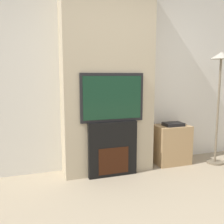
# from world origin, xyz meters

# --- Properties ---
(wall_back) EXTENTS (6.00, 0.06, 2.70)m
(wall_back) POSITION_xyz_m (0.00, 2.03, 1.35)
(wall_back) COLOR silver
(wall_back) RESTS_ON ground_plane
(chimney_breast) EXTENTS (1.24, 0.38, 2.70)m
(chimney_breast) POSITION_xyz_m (0.00, 1.81, 1.35)
(chimney_breast) COLOR #BCAD8E
(chimney_breast) RESTS_ON ground_plane
(fireplace) EXTENTS (0.67, 0.15, 0.74)m
(fireplace) POSITION_xyz_m (0.00, 1.62, 0.37)
(fireplace) COLOR black
(fireplace) RESTS_ON ground_plane
(television) EXTENTS (0.86, 0.07, 0.63)m
(television) POSITION_xyz_m (0.00, 1.62, 1.06)
(television) COLOR black
(television) RESTS_ON fireplace
(floor_lamp) EXTENTS (0.31, 0.31, 1.68)m
(floor_lamp) POSITION_xyz_m (1.66, 1.55, 1.33)
(floor_lamp) COLOR #726651
(floor_lamp) RESTS_ON ground_plane
(media_stand) EXTENTS (0.52, 0.37, 0.64)m
(media_stand) POSITION_xyz_m (1.01, 1.78, 0.30)
(media_stand) COLOR tan
(media_stand) RESTS_ON ground_plane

